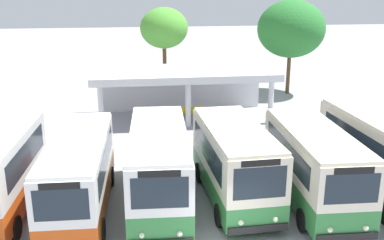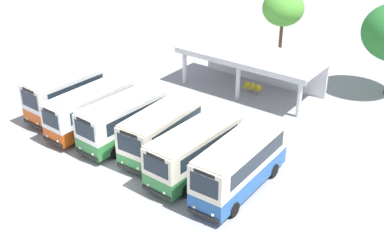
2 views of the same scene
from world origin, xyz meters
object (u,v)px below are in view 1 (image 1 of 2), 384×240
city_bus_fifth_blue (314,164)px  waiting_chair_second_from_end (191,112)px  city_bus_far_end_green (382,154)px  city_bus_second_in_row (79,172)px  city_bus_fourth_amber (234,160)px  waiting_chair_end_by_column (183,112)px  city_bus_middle_cream (159,164)px  waiting_chair_middle_seat (199,112)px

city_bus_fifth_blue → waiting_chair_second_from_end: city_bus_fifth_blue is taller
city_bus_fifth_blue → city_bus_far_end_green: bearing=5.2°
city_bus_second_in_row → city_bus_fourth_amber: (6.39, 0.22, 0.06)m
waiting_chair_end_by_column → city_bus_far_end_green: bearing=-60.6°
city_bus_far_end_green → waiting_chair_end_by_column: city_bus_far_end_green is taller
city_bus_fourth_amber → city_bus_far_end_green: bearing=-4.1°
city_bus_fourth_amber → waiting_chair_end_by_column: city_bus_fourth_amber is taller
city_bus_far_end_green → city_bus_fourth_amber: bearing=175.9°
city_bus_middle_cream → waiting_chair_second_from_end: size_ratio=9.10×
city_bus_second_in_row → city_bus_fifth_blue: (9.58, -0.54, 0.04)m
waiting_chair_end_by_column → city_bus_fifth_blue: bearing=-73.0°
city_bus_middle_cream → city_bus_fifth_blue: 6.43m
city_bus_fourth_amber → city_bus_fifth_blue: (3.19, -0.76, -0.02)m
city_bus_middle_cream → waiting_chair_middle_seat: 12.82m
city_bus_fourth_amber → waiting_chair_second_from_end: city_bus_fourth_amber is taller
city_bus_far_end_green → waiting_chair_end_by_column: (-7.16, 12.70, -1.40)m
city_bus_second_in_row → waiting_chair_second_from_end: size_ratio=9.07×
city_bus_fourth_amber → waiting_chair_end_by_column: size_ratio=8.08×
city_bus_fifth_blue → city_bus_far_end_green: city_bus_far_end_green is taller
city_bus_far_end_green → city_bus_middle_cream: bearing=177.3°
city_bus_second_in_row → waiting_chair_end_by_column: city_bus_second_in_row is taller
city_bus_middle_cream → waiting_chair_second_from_end: (3.00, 12.27, -1.29)m
city_bus_second_in_row → city_bus_far_end_green: bearing=-1.1°
city_bus_far_end_green → waiting_chair_second_from_end: (-6.59, 12.72, -1.40)m
city_bus_fourth_amber → city_bus_fifth_blue: bearing=-13.3°
city_bus_second_in_row → waiting_chair_second_from_end: 13.98m
waiting_chair_end_by_column → city_bus_middle_cream: bearing=-101.2°
waiting_chair_middle_seat → waiting_chair_end_by_column: bearing=-179.8°
waiting_chair_middle_seat → city_bus_second_in_row: bearing=-118.5°
city_bus_fourth_amber → city_bus_fifth_blue: city_bus_fourth_amber is taller
city_bus_far_end_green → city_bus_second_in_row: bearing=178.9°
city_bus_fifth_blue → city_bus_second_in_row: bearing=176.8°
city_bus_fifth_blue → city_bus_fourth_amber: bearing=166.7°
city_bus_second_in_row → city_bus_middle_cream: (3.19, 0.21, 0.06)m
city_bus_far_end_green → waiting_chair_middle_seat: (-6.01, 12.70, -1.40)m
city_bus_second_in_row → waiting_chair_second_from_end: bearing=63.6°
waiting_chair_second_from_end → waiting_chair_middle_seat: 0.58m
waiting_chair_second_from_end → city_bus_far_end_green: bearing=-62.6°
city_bus_middle_cream → waiting_chair_middle_seat: (3.57, 12.24, -1.29)m
city_bus_second_in_row → city_bus_far_end_green: size_ratio=0.98×
city_bus_fifth_blue → waiting_chair_second_from_end: bearing=104.6°
city_bus_fifth_blue → waiting_chair_middle_seat: bearing=102.2°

